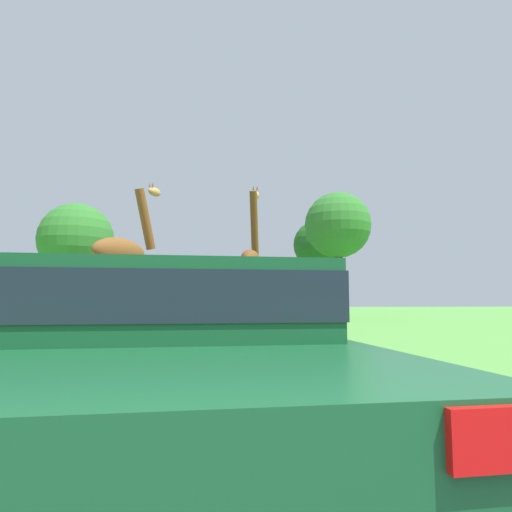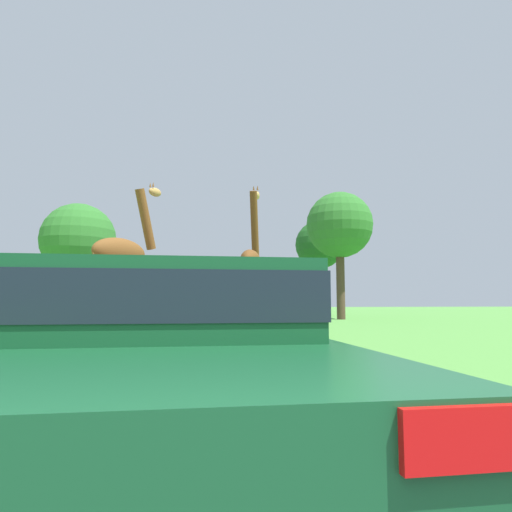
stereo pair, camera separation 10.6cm
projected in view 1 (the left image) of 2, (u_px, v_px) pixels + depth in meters
road at (179, 318)px, 28.91m from camera, size 8.29×120.00×0.00m
giraffe_near_road at (251, 267)px, 14.33m from camera, size 1.16×2.75×5.07m
giraffe_companion at (123, 253)px, 14.16m from camera, size 2.15×2.51×5.09m
car_lead_maroon at (166, 356)px, 3.02m from camera, size 1.96×4.48×1.28m
car_queue_right at (202, 308)px, 25.75m from camera, size 1.84×4.44×1.31m
car_queue_left at (71, 320)px, 9.12m from camera, size 1.85×4.55×1.27m
car_far_ahead at (244, 310)px, 19.64m from camera, size 1.71×4.48×1.30m
car_verge_right at (139, 306)px, 28.63m from camera, size 1.94×4.30×1.44m
tree_left_edge at (338, 226)px, 27.18m from camera, size 3.93×3.93×7.55m
tree_centre_back at (76, 240)px, 29.21m from camera, size 4.73×4.73×7.33m
tree_right_cluster at (318, 245)px, 34.78m from camera, size 3.68×3.68×7.19m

